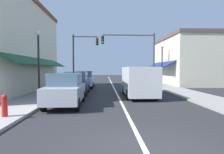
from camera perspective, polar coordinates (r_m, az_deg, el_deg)
ground_plane at (r=22.50m, az=0.26°, el=-2.64°), size 80.00×80.00×0.00m
sidewalk_left at (r=22.93m, az=-13.61°, el=-2.46°), size 2.60×56.00×0.12m
sidewalk_right at (r=23.39m, az=13.86°, el=-2.37°), size 2.60×56.00×0.12m
lane_center_stripe at (r=22.50m, az=0.26°, el=-2.63°), size 0.14×52.00×0.01m
storefront_left_block at (r=18.32m, az=-28.25°, el=8.33°), size 5.57×14.20×7.92m
storefront_right_block at (r=26.52m, az=20.79°, el=4.65°), size 6.46×10.20×6.16m
parked_car_nearest_left at (r=10.54m, az=-13.69°, el=-3.66°), size 1.83×4.13×1.77m
parked_car_second_left at (r=15.09m, az=-10.52°, el=-1.82°), size 1.80×4.11×1.77m
parked_car_third_left at (r=20.11m, az=-8.16°, el=-0.75°), size 1.84×4.13×1.77m
van_in_lane at (r=13.80m, az=7.93°, el=-1.08°), size 2.04×5.20×2.12m
traffic_signal_mast_arm at (r=22.40m, az=7.27°, el=8.24°), size 6.23×0.50×6.16m
traffic_signal_left_corner at (r=23.69m, az=-9.22°, el=7.40°), size 3.17×0.50×6.18m
street_lamp_left_near at (r=13.04m, az=-21.22°, el=6.90°), size 0.36×0.36×4.47m
street_lamp_right_mid at (r=20.86m, az=14.81°, el=5.32°), size 0.36×0.36×4.51m
fire_hydrant at (r=8.60m, az=-29.57°, el=-7.48°), size 0.22×0.22×0.87m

